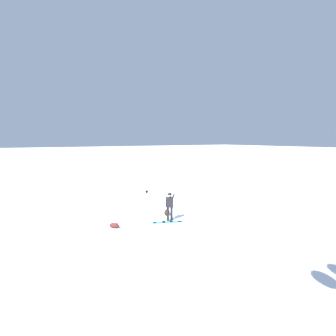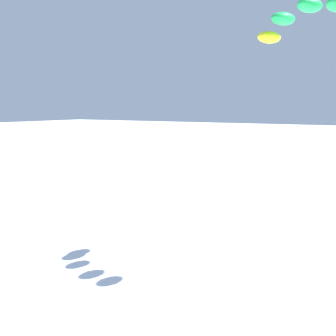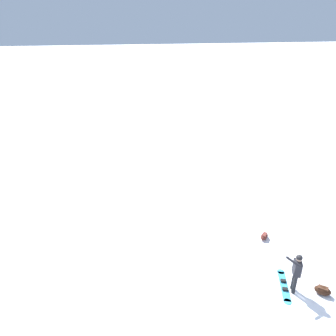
{
  "view_description": "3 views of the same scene",
  "coord_description": "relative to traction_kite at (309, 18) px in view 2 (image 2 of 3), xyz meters",
  "views": [
    {
      "loc": [
        -11.34,
        7.0,
        4.8
      ],
      "look_at": [
        -2.57,
        1.77,
        3.58
      ],
      "focal_mm": 25.64,
      "sensor_mm": 36.0,
      "label": 1
    },
    {
      "loc": [
        1.94,
        6.83,
        6.92
      ],
      "look_at": [
        -5.07,
        2.59,
        5.44
      ],
      "focal_mm": 35.4,
      "sensor_mm": 36.0,
      "label": 2
    },
    {
      "loc": [
        -6.28,
        -8.04,
        9.42
      ],
      "look_at": [
        -3.94,
        2.22,
        4.6
      ],
      "focal_mm": 34.1,
      "sensor_mm": 36.0,
      "label": 3
    }
  ],
  "objects": [
    {
      "name": "traction_kite",
      "position": [
        0.0,
        0.0,
        0.0
      ],
      "size": [
        2.63,
        4.16,
        1.24
      ],
      "color": "yellow"
    }
  ]
}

